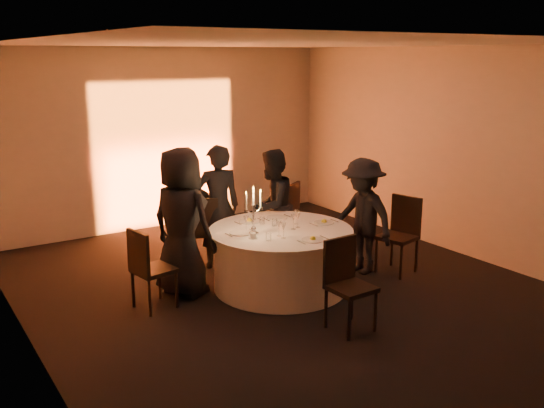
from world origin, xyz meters
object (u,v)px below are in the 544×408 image
chair_left (147,265)px  chair_front (346,278)px  chair_right (401,230)px  guest_back_left (218,207)px  guest_right (362,216)px  guest_back_right (272,206)px  chair_back_right (285,214)px  coffee_cup (253,236)px  chair_back_left (201,228)px  banquet_table (281,259)px  guest_left (182,222)px  candelabra (254,218)px

chair_left → chair_front: (1.60, -1.60, 0.02)m
chair_right → guest_back_left: size_ratio=0.60×
chair_front → guest_right: bearing=41.5°
guest_back_right → chair_right: bearing=105.4°
guest_back_right → guest_right: guest_back_right is taller
chair_back_right → chair_front: size_ratio=1.09×
chair_left → coffee_cup: size_ratio=8.75×
guest_back_left → guest_right: size_ratio=1.09×
chair_left → guest_right: size_ratio=0.62×
chair_back_left → guest_back_right: 1.04m
chair_left → guest_back_left: (1.38, 0.87, 0.31)m
banquet_table → guest_left: size_ratio=0.99×
chair_right → guest_back_right: size_ratio=0.64×
chair_back_left → guest_back_left: size_ratio=0.59×
chair_right → guest_back_left: 2.50m
chair_back_right → candelabra: candelabra is taller
chair_front → candelabra: (-0.34, 1.34, 0.42)m
chair_right → guest_right: 0.57m
chair_back_right → candelabra: bearing=9.1°
chair_left → guest_right: 2.93m
chair_back_left → coffee_cup: (0.01, -1.37, 0.23)m
guest_left → guest_back_right: (1.59, 0.45, -0.11)m
banquet_table → chair_front: (-0.05, -1.33, 0.17)m
chair_back_left → guest_left: size_ratio=0.55×
chair_front → guest_right: (1.29, 1.22, 0.22)m
chair_back_right → guest_back_left: bearing=-36.7°
chair_back_left → guest_back_right: guest_back_right is taller
banquet_table → chair_back_right: (0.78, 1.06, 0.23)m
guest_left → guest_back_right: size_ratio=1.14×
chair_right → guest_back_right: 1.81m
chair_left → chair_back_right: 2.57m
chair_front → coffee_cup: (-0.43, 1.20, 0.24)m
guest_back_left → guest_left: bearing=51.2°
chair_left → chair_back_left: 1.51m
banquet_table → guest_back_left: (-0.28, 1.13, 0.47)m
banquet_table → guest_back_right: (0.49, 0.95, 0.42)m
guest_back_right → guest_right: 1.30m
chair_right → coffee_cup: chair_right is taller
chair_right → coffee_cup: size_ratio=9.35×
banquet_table → chair_left: (-1.66, 0.26, 0.16)m
banquet_table → chair_right: (1.70, -0.37, 0.20)m
chair_right → guest_right: size_ratio=0.66×
guest_left → chair_right: bearing=-131.5°
chair_front → guest_back_right: 2.36m
chair_back_right → chair_right: size_ratio=1.04×
chair_back_left → chair_back_right: (1.28, -0.17, 0.04)m
guest_right → candelabra: size_ratio=2.63×
chair_front → guest_back_right: size_ratio=0.62×
chair_front → candelabra: size_ratio=1.66×
chair_right → guest_left: 2.96m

